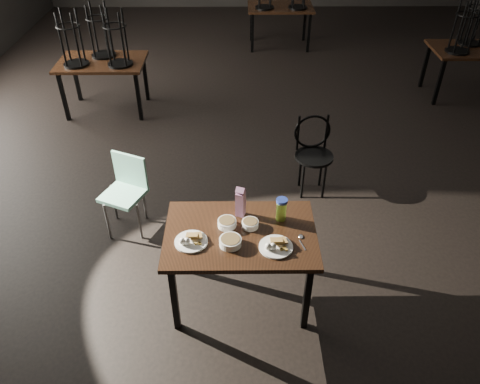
{
  "coord_description": "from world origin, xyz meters",
  "views": [
    {
      "loc": [
        -0.64,
        -5.58,
        3.23
      ],
      "look_at": [
        -0.62,
        -2.45,
        0.85
      ],
      "focal_mm": 35.0,
      "sensor_mm": 36.0,
      "label": 1
    }
  ],
  "objects_px": {
    "main_table": "(240,240)",
    "juice_carton": "(241,202)",
    "water_bottle": "(281,209)",
    "school_chair": "(126,187)",
    "bentwood_chair": "(313,149)"
  },
  "relations": [
    {
      "from": "school_chair",
      "to": "juice_carton",
      "type": "bearing_deg",
      "value": -9.65
    },
    {
      "from": "juice_carton",
      "to": "water_bottle",
      "type": "xyz_separation_m",
      "value": [
        0.33,
        -0.06,
        -0.03
      ]
    },
    {
      "from": "juice_carton",
      "to": "water_bottle",
      "type": "bearing_deg",
      "value": -9.93
    },
    {
      "from": "juice_carton",
      "to": "water_bottle",
      "type": "distance_m",
      "value": 0.33
    },
    {
      "from": "bentwood_chair",
      "to": "school_chair",
      "type": "distance_m",
      "value": 2.03
    },
    {
      "from": "main_table",
      "to": "bentwood_chair",
      "type": "xyz_separation_m",
      "value": [
        0.81,
        1.6,
        -0.15
      ]
    },
    {
      "from": "juice_carton",
      "to": "school_chair",
      "type": "height_order",
      "value": "juice_carton"
    },
    {
      "from": "juice_carton",
      "to": "bentwood_chair",
      "type": "height_order",
      "value": "juice_carton"
    },
    {
      "from": "bentwood_chair",
      "to": "water_bottle",
      "type": "bearing_deg",
      "value": -113.31
    },
    {
      "from": "main_table",
      "to": "water_bottle",
      "type": "distance_m",
      "value": 0.41
    },
    {
      "from": "main_table",
      "to": "water_bottle",
      "type": "xyz_separation_m",
      "value": [
        0.33,
        0.17,
        0.18
      ]
    },
    {
      "from": "main_table",
      "to": "school_chair",
      "type": "distance_m",
      "value": 1.5
    },
    {
      "from": "juice_carton",
      "to": "main_table",
      "type": "bearing_deg",
      "value": -90.82
    },
    {
      "from": "bentwood_chair",
      "to": "school_chair",
      "type": "relative_size",
      "value": 1.1
    },
    {
      "from": "main_table",
      "to": "juice_carton",
      "type": "relative_size",
      "value": 4.3
    }
  ]
}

